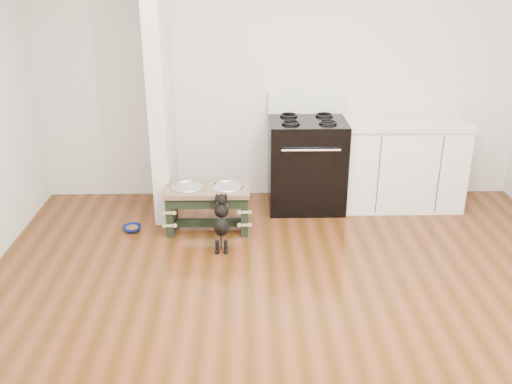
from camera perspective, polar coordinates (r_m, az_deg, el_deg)
ground at (r=4.11m, az=4.41°, el=-13.53°), size 5.00×5.00×0.00m
room_shell at (r=3.42m, az=5.21°, el=8.99°), size 5.00×5.00×5.00m
partition_wall at (r=5.57m, az=-9.58°, el=11.17°), size 0.15×0.80×2.70m
oven_range at (r=5.83m, az=5.06°, el=3.01°), size 0.76×0.69×1.14m
cabinet_run at (r=6.04m, az=14.32°, el=2.83°), size 1.24×0.64×0.91m
dog_feeder at (r=5.36m, az=-4.85°, el=-0.77°), size 0.78×0.42×0.45m
puppy at (r=5.04m, az=-3.48°, el=-2.84°), size 0.14×0.40×0.48m
floor_bowl at (r=5.54m, az=-12.29°, el=-3.58°), size 0.23×0.23×0.05m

